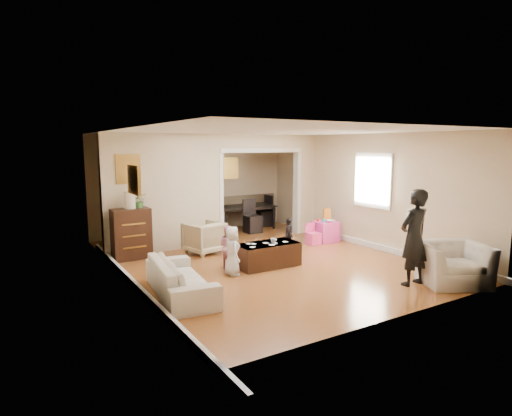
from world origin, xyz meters
TOP-DOWN VIEW (x-y plane):
  - floor at (0.00, 0.00)m, footprint 7.00×7.00m
  - partition_left at (-1.38, 1.80)m, footprint 2.75×0.18m
  - partition_right at (2.48, 1.80)m, footprint 0.55×0.18m
  - partition_header at (1.10, 1.80)m, footprint 2.22×0.18m
  - window_pane at (2.73, -0.40)m, footprint 0.03×0.95m
  - framed_art_partition at (-2.20, 1.70)m, footprint 0.45×0.03m
  - framed_art_sofa_wall at (-2.71, -0.60)m, footprint 0.03×0.55m
  - framed_art_alcove at (1.10, 3.44)m, footprint 0.45×0.03m
  - sofa at (-2.19, -1.12)m, footprint 0.97×1.98m
  - armchair_back at (-0.77, 1.10)m, footprint 0.89×0.91m
  - armchair_front at (1.96, -2.99)m, footprint 1.38×1.32m
  - dresser at (-2.25, 1.46)m, footprint 0.76×0.43m
  - table_lamp at (-2.25, 1.46)m, footprint 0.22×0.22m
  - potted_plant at (-2.05, 1.46)m, footprint 0.28×0.24m
  - coffee_table at (-0.15, -0.48)m, footprint 1.22×0.61m
  - coffee_cup at (-0.05, -0.53)m, footprint 0.11×0.11m
  - play_table at (2.24, 0.61)m, footprint 0.54×0.54m
  - cereal_box at (2.36, 0.71)m, footprint 0.20×0.08m
  - cyan_cup at (2.14, 0.56)m, footprint 0.08×0.08m
  - toy_block at (2.12, 0.73)m, footprint 0.09×0.08m
  - play_bowl at (2.29, 0.49)m, footprint 0.23×0.23m
  - dining_table at (1.26, 3.11)m, footprint 2.01×1.32m
  - adult_person at (1.34, -2.68)m, footprint 0.61×0.42m
  - child_kneel_a at (-1.00, -0.63)m, footprint 0.35×0.48m
  - child_kneel_b at (-0.85, -0.18)m, footprint 0.43×0.49m
  - child_toddler at (0.90, 0.27)m, footprint 0.45×0.42m
  - craft_papers at (-0.15, -0.47)m, footprint 0.89×0.49m

SIDE VIEW (x-z plane):
  - floor at x=0.00m, z-range 0.00..0.00m
  - coffee_table at x=-0.15m, z-range 0.00..0.46m
  - play_table at x=2.24m, z-range 0.00..0.49m
  - sofa at x=-2.19m, z-range 0.00..0.56m
  - dining_table at x=1.26m, z-range 0.00..0.66m
  - armchair_back at x=-0.77m, z-range 0.00..0.69m
  - armchair_front at x=1.96m, z-range 0.00..0.69m
  - child_toddler at x=0.90m, z-range 0.00..0.75m
  - child_kneel_b at x=-0.85m, z-range 0.00..0.83m
  - child_kneel_a at x=-1.00m, z-range 0.00..0.89m
  - craft_papers at x=-0.15m, z-range 0.46..0.46m
  - coffee_cup at x=-0.05m, z-range 0.46..0.55m
  - toy_block at x=2.12m, z-range 0.49..0.54m
  - play_bowl at x=2.29m, z-range 0.49..0.55m
  - dresser at x=-2.25m, z-range 0.00..1.05m
  - cyan_cup at x=2.14m, z-range 0.49..0.57m
  - cereal_box at x=2.36m, z-range 0.49..0.79m
  - adult_person at x=1.34m, z-range 0.00..1.63m
  - potted_plant at x=-2.05m, z-range 1.05..1.36m
  - table_lamp at x=-2.25m, z-range 1.05..1.41m
  - partition_left at x=-1.38m, z-range 0.00..2.60m
  - partition_right at x=2.48m, z-range 0.00..2.60m
  - window_pane at x=2.73m, z-range 1.00..2.10m
  - framed_art_alcove at x=1.10m, z-range 1.42..1.98m
  - framed_art_sofa_wall at x=-2.71m, z-range 1.60..2.00m
  - framed_art_partition at x=-2.20m, z-range 1.58..2.12m
  - partition_header at x=1.10m, z-range 2.25..2.60m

